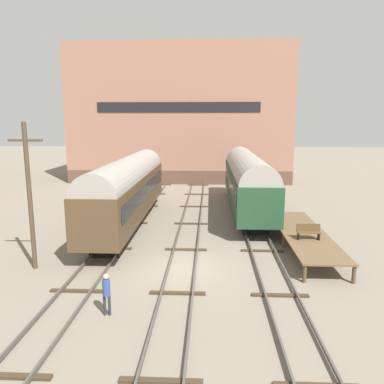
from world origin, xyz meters
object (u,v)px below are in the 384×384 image
Objects in this scene: train_car_green at (247,179)px; utility_pole at (30,195)px; person_worker at (106,290)px; bench at (309,231)px; train_car_brown at (128,187)px.

utility_pole reaches higher than train_car_green.
bench is at bearing 36.92° from person_worker.
bench is (12.05, -5.88, -1.51)m from train_car_brown.
train_car_brown reaches higher than train_car_green.
train_car_green is at bearing 68.02° from person_worker.
utility_pole reaches higher than person_worker.
train_car_brown is 9.35m from utility_pole.
utility_pole is (-15.37, -2.79, 2.61)m from bench.
bench is at bearing 10.30° from utility_pole.
utility_pole is at bearing -110.91° from train_car_brown.
train_car_green is 2.31× the size of utility_pole.
person_worker is 0.23× the size of utility_pole.
train_car_green is 11.33m from bench.
person_worker is at bearing -81.64° from train_car_brown.
train_car_brown is at bearing 69.09° from utility_pole.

